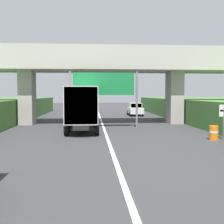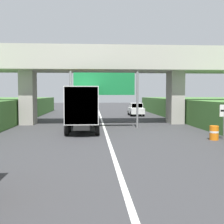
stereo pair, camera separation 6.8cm
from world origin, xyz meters
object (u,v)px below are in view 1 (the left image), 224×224
at_px(speed_limit_sign, 224,116).
at_px(construction_barrel_3, 214,133).
at_px(overhead_highway_sign, 104,87).
at_px(truck_yellow, 83,107).
at_px(car_white, 135,109).

relative_size(speed_limit_sign, construction_barrel_3, 2.48).
relative_size(overhead_highway_sign, speed_limit_sign, 2.64).
xyz_separation_m(overhead_highway_sign, truck_yellow, (-1.73, -2.04, -1.57)).
height_order(overhead_highway_sign, car_white, overhead_highway_sign).
height_order(overhead_highway_sign, truck_yellow, overhead_highway_sign).
relative_size(speed_limit_sign, truck_yellow, 0.31).
distance_m(overhead_highway_sign, speed_limit_sign, 10.20).
xyz_separation_m(speed_limit_sign, car_white, (-2.58, 20.64, -0.62)).
bearing_deg(car_white, construction_barrel_3, -84.88).
xyz_separation_m(speed_limit_sign, construction_barrel_3, (-0.71, -0.18, -1.02)).
bearing_deg(speed_limit_sign, truck_yellow, 152.90).
xyz_separation_m(car_white, construction_barrel_3, (1.87, -20.82, -0.40)).
relative_size(overhead_highway_sign, construction_barrel_3, 6.53).
bearing_deg(car_white, speed_limit_sign, -82.87).
relative_size(car_white, construction_barrel_3, 4.56).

